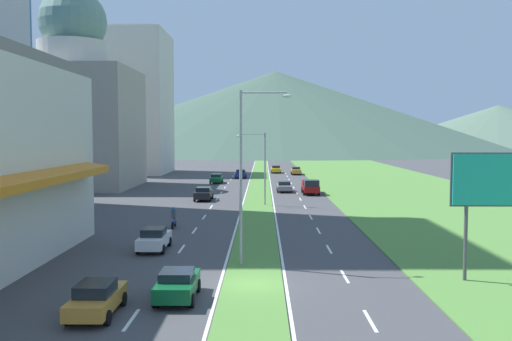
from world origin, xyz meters
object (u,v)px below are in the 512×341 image
Objects in this scene: car_0 at (97,298)px; car_5 at (296,171)px; car_7 at (284,186)px; motorcycle_rider at (174,219)px; street_lamp_mid at (261,163)px; car_2 at (241,174)px; car_8 at (154,239)px; street_lamp_near at (246,167)px; car_6 at (204,193)px; pickup_truck_0 at (311,187)px; car_4 at (276,169)px; car_1 at (216,178)px; car_3 at (177,284)px; billboard_roadside at (502,185)px.

car_0 reaches higher than car_5.
car_5 is at bearing 173.69° from car_7.
motorcycle_rider reaches higher than car_7.
street_lamp_mid is 15.27m from car_7.
car_2 is 61.72m from car_8.
street_lamp_near is 28.15m from street_lamp_mid.
street_lamp_near is 2.21× the size of car_6.
car_0 is at bearing 179.76° from car_6.
car_5 is 0.89× the size of pickup_truck_0.
car_4 is at bearing -8.82° from motorcycle_rider.
street_lamp_mid is (0.83, 28.11, -1.25)m from street_lamp_near.
car_1 is at bearing 0.19° from car_0.
car_0 is 3.95m from car_3.
car_7 is at bearing -11.20° from car_0.
car_3 is at bearing -175.66° from car_6.
car_1 is 0.94× the size of car_5.
car_4 reaches higher than car_5.
car_6 reaches higher than car_7.
car_1 is at bearing 108.98° from billboard_roadside.
car_8 reaches higher than car_5.
motorcycle_rider reaches higher than car_8.
street_lamp_mid is at bearing -8.16° from car_5.
car_7 is (6.93, -23.52, -0.06)m from car_2.
car_3 is 0.92× the size of car_7.
car_3 is 86.15m from car_4.
car_2 is 0.98× the size of car_4.
car_7 is at bearing -141.27° from car_1.
billboard_roadside is 1.29× the size of pickup_truck_0.
pickup_truck_0 is at bearing -158.87° from car_2.
car_8 reaches higher than car_4.
pickup_truck_0 reaches higher than motorcycle_rider.
pickup_truck_0 is at bearing 79.48° from street_lamp_near.
street_lamp_mid is at bearing -29.87° from pickup_truck_0.
car_1 is 62.42m from car_3.
car_7 is (10.05, 9.72, -0.08)m from car_6.
street_lamp_mid is at bearing -17.03° from car_8.
street_lamp_mid is at bearing -165.05° from car_1.
car_2 is at bearing 92.58° from street_lamp_near.
street_lamp_mid is 28.67m from car_1.
street_lamp_near is 33.75m from car_6.
motorcycle_rider is (-7.36, -14.80, -4.01)m from street_lamp_mid.
street_lamp_mid is at bearing -124.04° from car_6.
car_6 is 19.49m from motorcycle_rider.
street_lamp_mid reaches higher than car_7.
street_lamp_near reaches higher than car_8.
street_lamp_near is 9.13m from car_3.
pickup_truck_0 is (13.42, 6.61, 0.17)m from car_6.
car_1 is 11.07m from car_2.
street_lamp_near reaches higher than street_lamp_mid.
car_6 is at bearing -0.24° from car_0.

